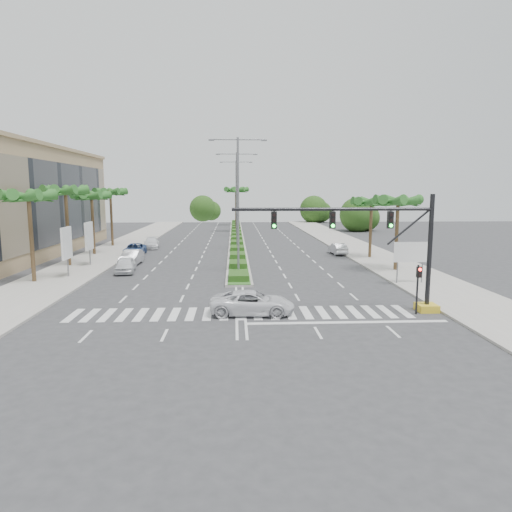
{
  "coord_description": "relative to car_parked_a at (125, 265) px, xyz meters",
  "views": [
    {
      "loc": [
        -0.36,
        -26.89,
        7.42
      ],
      "look_at": [
        1.1,
        3.63,
        3.0
      ],
      "focal_mm": 32.0,
      "sensor_mm": 36.0,
      "label": 1
    }
  ],
  "objects": [
    {
      "name": "ground",
      "position": [
        10.26,
        -14.41,
        -0.7
      ],
      "size": [
        160.0,
        160.0,
        0.0
      ],
      "primitive_type": "plane",
      "color": "#333335",
      "rests_on": "ground"
    },
    {
      "name": "footpath_right",
      "position": [
        25.46,
        5.59,
        -0.63
      ],
      "size": [
        6.0,
        120.0,
        0.15
      ],
      "primitive_type": "cube",
      "color": "gray",
      "rests_on": "ground"
    },
    {
      "name": "footpath_left",
      "position": [
        -4.94,
        5.59,
        -0.63
      ],
      "size": [
        6.0,
        120.0,
        0.15
      ],
      "primitive_type": "cube",
      "color": "gray",
      "rests_on": "ground"
    },
    {
      "name": "median",
      "position": [
        10.26,
        30.59,
        -0.6
      ],
      "size": [
        2.2,
        75.0,
        0.2
      ],
      "primitive_type": "cube",
      "color": "gray",
      "rests_on": "ground"
    },
    {
      "name": "median_grass",
      "position": [
        10.26,
        30.59,
        -0.48
      ],
      "size": [
        1.8,
        75.0,
        0.04
      ],
      "primitive_type": "cube",
      "color": "#2A591E",
      "rests_on": "median"
    },
    {
      "name": "building",
      "position": [
        -15.74,
        11.59,
        5.3
      ],
      "size": [
        12.0,
        36.0,
        12.0
      ],
      "primitive_type": "cube",
      "color": "tan",
      "rests_on": "ground"
    },
    {
      "name": "signal_gantry",
      "position": [
        19.53,
        -14.41,
        2.76
      ],
      "size": [
        12.6,
        1.2,
        7.2
      ],
      "color": "gold",
      "rests_on": "ground"
    },
    {
      "name": "pedestrian_signal",
      "position": [
        20.86,
        -15.08,
        1.34
      ],
      "size": [
        0.28,
        0.36,
        3.0
      ],
      "color": "black",
      "rests_on": "ground"
    },
    {
      "name": "direction_sign",
      "position": [
        23.76,
        -6.42,
        1.75
      ],
      "size": [
        2.7,
        0.11,
        3.4
      ],
      "color": "slate",
      "rests_on": "ground"
    },
    {
      "name": "billboard_near",
      "position": [
        -4.24,
        -2.41,
        2.26
      ],
      "size": [
        0.18,
        2.1,
        4.35
      ],
      "color": "slate",
      "rests_on": "ground"
    },
    {
      "name": "billboard_far",
      "position": [
        -4.24,
        3.59,
        2.26
      ],
      "size": [
        0.18,
        2.1,
        4.35
      ],
      "color": "slate",
      "rests_on": "ground"
    },
    {
      "name": "palm_left_near",
      "position": [
        -6.24,
        -4.41,
        5.99
      ],
      "size": [
        4.57,
        4.68,
        7.55
      ],
      "color": "brown",
      "rests_on": "ground"
    },
    {
      "name": "palm_left_mid",
      "position": [
        -6.24,
        3.59,
        6.38
      ],
      "size": [
        4.57,
        4.68,
        7.95
      ],
      "color": "brown",
      "rests_on": "ground"
    },
    {
      "name": "palm_left_far",
      "position": [
        -6.24,
        11.59,
        5.8
      ],
      "size": [
        4.57,
        4.68,
        7.35
      ],
      "color": "brown",
      "rests_on": "ground"
    },
    {
      "name": "palm_left_end",
      "position": [
        -6.24,
        19.59,
        6.18
      ],
      "size": [
        4.57,
        4.68,
        7.75
      ],
      "color": "brown",
      "rests_on": "ground"
    },
    {
      "name": "palm_right_near",
      "position": [
        24.76,
        -0.41,
        5.5
      ],
      "size": [
        4.57,
        4.68,
        7.05
      ],
      "color": "brown",
      "rests_on": "ground"
    },
    {
      "name": "palm_right_far",
      "position": [
        24.76,
        7.59,
        5.21
      ],
      "size": [
        4.57,
        4.68,
        6.75
      ],
      "color": "brown",
      "rests_on": "ground"
    },
    {
      "name": "palm_median_a",
      "position": [
        10.26,
        40.59,
        6.47
      ],
      "size": [
        4.57,
        4.68,
        8.05
      ],
      "color": "brown",
      "rests_on": "ground"
    },
    {
      "name": "palm_median_b",
      "position": [
        10.26,
        55.59,
        6.47
      ],
      "size": [
        4.57,
        4.68,
        8.05
      ],
      "color": "brown",
      "rests_on": "ground"
    },
    {
      "name": "streetlight_near",
      "position": [
        10.26,
        -0.41,
        6.11
      ],
      "size": [
        5.1,
        0.25,
        12.0
      ],
      "color": "slate",
      "rests_on": "ground"
    },
    {
      "name": "streetlight_mid",
      "position": [
        10.26,
        15.59,
        6.11
      ],
      "size": [
        5.1,
        0.25,
        12.0
      ],
      "color": "slate",
      "rests_on": "ground"
    },
    {
      "name": "streetlight_far",
      "position": [
        10.26,
        31.59,
        6.11
      ],
      "size": [
        5.1,
        0.25,
        12.0
      ],
      "color": "slate",
      "rests_on": "ground"
    },
    {
      "name": "car_parked_a",
      "position": [
        0.0,
        0.0,
        0.0
      ],
      "size": [
        2.19,
        4.3,
        1.4
      ],
      "primitive_type": "imported",
      "rotation": [
        0.0,
        0.0,
        0.13
      ],
      "color": "silver",
      "rests_on": "ground"
    },
    {
      "name": "car_parked_b",
      "position": [
        -0.38,
        4.25,
        0.04
      ],
      "size": [
        1.79,
        4.59,
        1.49
      ],
      "primitive_type": "imported",
      "rotation": [
        0.0,
        0.0,
        -0.05
      ],
      "color": "#B4B3B8",
      "rests_on": "ground"
    },
    {
      "name": "car_parked_c",
      "position": [
        -1.54,
        11.28,
        -0.03
      ],
      "size": [
        2.56,
        4.96,
        1.34
      ],
      "primitive_type": "imported",
      "rotation": [
        0.0,
        0.0,
        0.07
      ],
      "color": "#2B4A86",
      "rests_on": "ground"
    },
    {
      "name": "car_parked_d",
      "position": [
        -0.8,
        17.61,
        -0.04
      ],
      "size": [
        2.36,
        4.76,
        1.33
      ],
      "primitive_type": "imported",
      "rotation": [
        0.0,
        0.0,
        0.11
      ],
      "color": "white",
      "rests_on": "ground"
    },
    {
      "name": "car_crossing",
      "position": [
        10.96,
        -14.57,
        0.01
      ],
      "size": [
        5.21,
        2.64,
        1.41
      ],
      "primitive_type": "imported",
      "rotation": [
        0.0,
        0.0,
        1.51
      ],
      "color": "silver",
      "rests_on": "ground"
    },
    {
      "name": "car_right",
      "position": [
        21.97,
        10.91,
        -0.05
      ],
      "size": [
        1.6,
        4.04,
        1.31
      ],
      "primitive_type": "imported",
      "rotation": [
        0.0,
        0.0,
        3.2
      ],
      "color": "#B7B7BC",
      "rests_on": "ground"
    }
  ]
}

